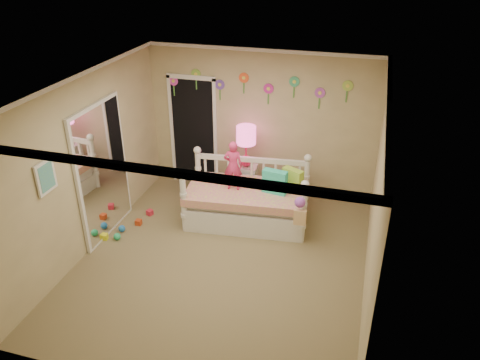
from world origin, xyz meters
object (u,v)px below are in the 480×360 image
(daybed, at_px, (247,192))
(nightstand, at_px, (246,182))
(table_lamp, at_px, (246,140))
(child, at_px, (233,166))

(daybed, height_order, nightstand, daybed)
(nightstand, relative_size, table_lamp, 0.86)
(table_lamp, bearing_deg, daybed, -73.25)
(child, xyz_separation_m, table_lamp, (0.00, 0.77, 0.12))
(nightstand, bearing_deg, table_lamp, 94.10)
(daybed, distance_m, nightstand, 0.78)
(daybed, distance_m, child, 0.52)
(daybed, bearing_deg, table_lamp, 100.57)
(daybed, xyz_separation_m, nightstand, (-0.22, 0.72, -0.21))
(nightstand, bearing_deg, child, -93.03)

